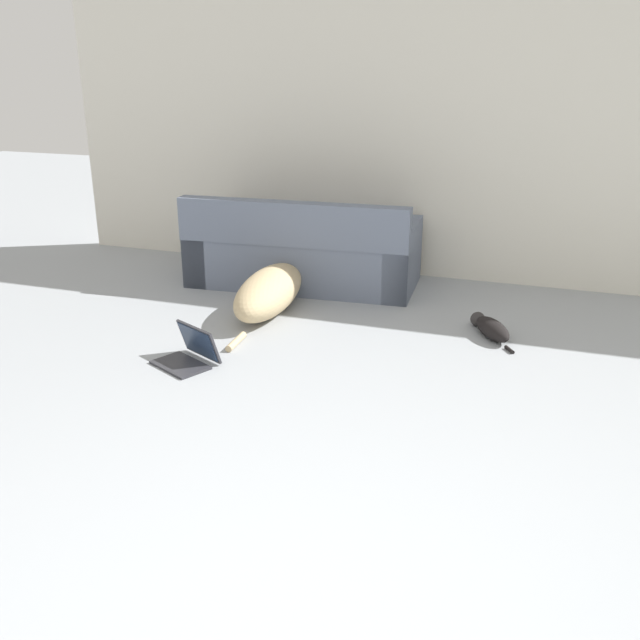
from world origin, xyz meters
name	(u,v)px	position (x,y,z in m)	size (l,w,h in m)	color
wall_back	(489,121)	(0.00, 4.34, 1.31)	(7.56, 0.06, 2.63)	silver
couch	(303,254)	(-1.37, 3.75, 0.26)	(1.90, 0.93, 0.75)	slate
dog	(272,289)	(-1.37, 3.08, 0.16)	(0.44, 1.55, 0.32)	tan
cat	(491,328)	(0.26, 3.05, 0.06)	(0.36, 0.52, 0.13)	black
laptop_open	(191,351)	(-1.47, 1.99, 0.08)	(0.45, 0.43, 0.23)	#2D2D33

